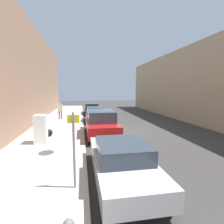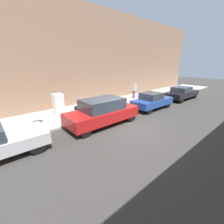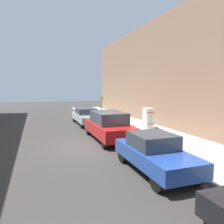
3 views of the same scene
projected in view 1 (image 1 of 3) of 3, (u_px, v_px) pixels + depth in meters
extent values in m
plane|color=#383533|center=(116.00, 132.00, 13.06)|extent=(80.00, 80.00, 0.00)
cube|color=#B2ADA0|center=(54.00, 133.00, 12.29)|extent=(4.16, 44.00, 0.13)
cube|color=#937056|center=(3.00, 69.00, 11.24)|extent=(1.89, 39.60, 8.84)
cube|color=tan|center=(221.00, 83.00, 14.09)|extent=(2.47, 37.40, 7.28)
cube|color=white|center=(41.00, 129.00, 9.77)|extent=(0.65, 0.69, 1.59)
cube|color=black|center=(42.00, 128.00, 10.11)|extent=(0.01, 0.01, 1.51)
cube|color=yellow|center=(40.00, 124.00, 10.07)|extent=(0.16, 0.01, 0.22)
cube|color=red|center=(42.00, 119.00, 10.05)|extent=(0.58, 0.01, 0.05)
cube|color=red|center=(42.00, 133.00, 10.15)|extent=(0.58, 0.01, 0.05)
cylinder|color=#47443F|center=(46.00, 153.00, 8.26)|extent=(0.70, 0.70, 0.02)
cylinder|color=slate|center=(74.00, 151.00, 5.19)|extent=(0.07, 0.07, 2.31)
cube|color=yellow|center=(73.00, 119.00, 5.09)|extent=(0.36, 0.02, 0.24)
sphere|color=black|center=(49.00, 133.00, 11.25)|extent=(0.46, 0.46, 0.46)
cylinder|color=#7A3D7F|center=(59.00, 115.00, 18.13)|extent=(0.14, 0.14, 0.86)
cylinder|color=#7A3D7F|center=(61.00, 115.00, 18.16)|extent=(0.14, 0.14, 0.86)
cube|color=beige|center=(60.00, 108.00, 18.05)|extent=(0.50, 0.22, 0.64)
sphere|color=tan|center=(60.00, 103.00, 18.00)|extent=(0.23, 0.23, 0.23)
cube|color=silver|center=(120.00, 162.00, 5.97)|extent=(1.80, 4.74, 0.55)
cube|color=#2D3842|center=(122.00, 150.00, 5.68)|extent=(1.59, 1.99, 0.50)
cylinder|color=black|center=(94.00, 153.00, 7.61)|extent=(0.22, 0.69, 0.69)
cylinder|color=black|center=(128.00, 151.00, 7.87)|extent=(0.22, 0.69, 0.69)
cylinder|color=black|center=(105.00, 206.00, 4.14)|extent=(0.22, 0.69, 0.69)
cylinder|color=black|center=(166.00, 199.00, 4.41)|extent=(0.22, 0.69, 0.69)
cube|color=red|center=(101.00, 126.00, 11.85)|extent=(1.94, 4.82, 0.70)
cube|color=#2D3842|center=(101.00, 116.00, 11.77)|extent=(1.71, 2.65, 0.70)
cylinder|color=black|center=(88.00, 126.00, 13.54)|extent=(0.22, 0.66, 0.66)
cylinder|color=black|center=(109.00, 125.00, 13.83)|extent=(0.22, 0.66, 0.66)
cylinder|color=black|center=(90.00, 139.00, 9.96)|extent=(0.22, 0.66, 0.66)
cylinder|color=black|center=(119.00, 137.00, 10.25)|extent=(0.22, 0.66, 0.66)
cube|color=#23479E|center=(95.00, 115.00, 17.22)|extent=(1.71, 4.03, 0.55)
cube|color=#2D3842|center=(95.00, 110.00, 16.96)|extent=(1.50, 1.69, 0.55)
cylinder|color=black|center=(87.00, 116.00, 18.51)|extent=(0.22, 0.70, 0.70)
cylinder|color=black|center=(101.00, 116.00, 18.76)|extent=(0.22, 0.70, 0.70)
cylinder|color=black|center=(88.00, 121.00, 15.75)|extent=(0.22, 0.70, 0.70)
cylinder|color=black|center=(104.00, 120.00, 16.00)|extent=(0.22, 0.70, 0.70)
cube|color=black|center=(92.00, 109.00, 22.68)|extent=(1.82, 4.62, 0.55)
cube|color=#2D3842|center=(92.00, 105.00, 22.39)|extent=(1.60, 1.94, 0.50)
cylinder|color=black|center=(85.00, 110.00, 24.24)|extent=(0.22, 0.73, 0.73)
cylinder|color=black|center=(97.00, 110.00, 24.51)|extent=(0.22, 0.73, 0.73)
cylinder|color=black|center=(86.00, 113.00, 20.93)|extent=(0.22, 0.73, 0.73)
cylinder|color=black|center=(99.00, 113.00, 21.19)|extent=(0.22, 0.73, 0.73)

